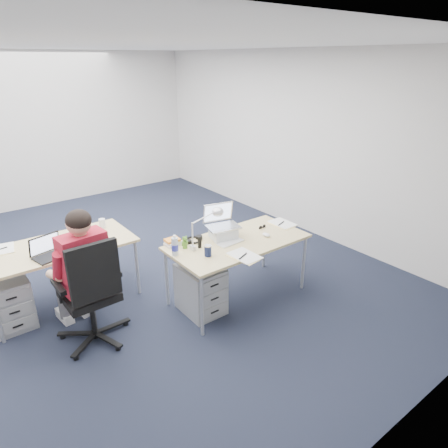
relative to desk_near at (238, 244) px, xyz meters
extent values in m
plane|color=black|center=(-0.82, 1.32, -0.68)|extent=(7.00, 7.00, 0.00)
cube|color=silver|center=(-0.82, 4.82, 0.72)|extent=(6.00, 0.02, 2.80)
cube|color=silver|center=(-0.82, -2.18, 0.72)|extent=(6.00, 0.02, 2.80)
cube|color=silver|center=(2.18, 1.32, 0.72)|extent=(0.02, 7.00, 2.80)
cube|color=white|center=(-0.82, 1.32, 2.12)|extent=(6.00, 7.00, 0.01)
cube|color=tan|center=(0.00, 0.00, 0.03)|extent=(1.60, 0.80, 0.03)
cylinder|color=#B7BABC|center=(-0.75, -0.35, -0.33)|extent=(0.04, 0.04, 0.70)
cylinder|color=#B7BABC|center=(0.75, -0.35, -0.33)|extent=(0.04, 0.04, 0.70)
cylinder|color=#B7BABC|center=(-0.75, 0.35, -0.33)|extent=(0.04, 0.04, 0.70)
cylinder|color=#B7BABC|center=(0.75, 0.35, -0.33)|extent=(0.04, 0.04, 0.70)
cube|color=tan|center=(-1.66, 1.12, 0.03)|extent=(1.60, 0.80, 0.03)
cylinder|color=#B7BABC|center=(-0.91, 0.77, -0.33)|extent=(0.04, 0.04, 0.70)
cylinder|color=#B7BABC|center=(-0.91, 1.47, -0.33)|extent=(0.04, 0.04, 0.70)
cylinder|color=black|center=(-1.65, 0.29, -0.41)|extent=(0.05, 0.05, 0.45)
cube|color=black|center=(-1.65, 0.29, -0.17)|extent=(0.49, 0.49, 0.08)
cube|color=black|center=(-1.64, 0.04, 0.19)|extent=(0.47, 0.06, 0.56)
cube|color=#A9182A|center=(-1.64, 0.29, 0.17)|extent=(0.45, 0.27, 0.59)
sphere|color=tan|center=(-1.64, 0.29, 0.58)|extent=(0.23, 0.23, 0.23)
cube|color=#9B9FA0|center=(-0.51, 0.02, -0.41)|extent=(0.40, 0.50, 0.55)
cube|color=#9B9FA0|center=(-2.26, 1.05, -0.41)|extent=(0.40, 0.50, 0.55)
cube|color=white|center=(-0.10, 0.01, 0.05)|extent=(0.32, 0.15, 0.02)
ellipsoid|color=white|center=(0.34, -0.11, 0.07)|extent=(0.07, 0.11, 0.04)
cylinder|color=#141D41|center=(-0.49, -0.10, 0.11)|extent=(0.08, 0.08, 0.12)
cylinder|color=silver|center=(-0.75, 0.13, 0.16)|extent=(0.08, 0.08, 0.23)
cube|color=silver|center=(-0.65, 0.35, 0.09)|extent=(0.17, 0.13, 0.08)
cube|color=black|center=(-0.45, 0.12, 0.11)|extent=(0.04, 0.02, 0.13)
cube|color=#FFE593|center=(-0.20, -0.35, 0.05)|extent=(0.26, 0.35, 0.01)
cube|color=#FFE593|center=(0.75, 0.04, 0.05)|extent=(0.24, 0.33, 0.01)
cylinder|color=white|center=(-1.07, 1.32, 0.10)|extent=(0.09, 0.09, 0.11)
cube|color=white|center=(-2.17, 1.38, 0.05)|extent=(0.24, 0.32, 0.01)
camera|label=1|loc=(-2.63, -3.16, 1.96)|focal=32.00mm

